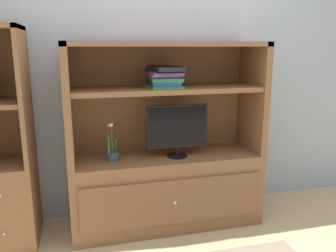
{
  "coord_description": "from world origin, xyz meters",
  "views": [
    {
      "loc": [
        -0.64,
        -2.13,
        1.43
      ],
      "look_at": [
        0.0,
        0.35,
        0.83
      ],
      "focal_mm": 36.6,
      "sensor_mm": 36.0,
      "label": 1
    }
  ],
  "objects_px": {
    "magazine_stack": "(164,77)",
    "bookshelf_tall": "(6,173)",
    "tv_monitor": "(177,129)",
    "potted_plant": "(112,153)",
    "media_console": "(166,168)"
  },
  "relations": [
    {
      "from": "bookshelf_tall",
      "to": "media_console",
      "type": "bearing_deg",
      "value": -0.09
    },
    {
      "from": "tv_monitor",
      "to": "potted_plant",
      "type": "distance_m",
      "value": 0.53
    },
    {
      "from": "media_console",
      "to": "bookshelf_tall",
      "type": "relative_size",
      "value": 0.96
    },
    {
      "from": "tv_monitor",
      "to": "bookshelf_tall",
      "type": "bearing_deg",
      "value": 177.16
    },
    {
      "from": "magazine_stack",
      "to": "bookshelf_tall",
      "type": "distance_m",
      "value": 1.35
    },
    {
      "from": "tv_monitor",
      "to": "magazine_stack",
      "type": "xyz_separation_m",
      "value": [
        -0.09,
        0.05,
        0.4
      ]
    },
    {
      "from": "bookshelf_tall",
      "to": "magazine_stack",
      "type": "bearing_deg",
      "value": -0.41
    },
    {
      "from": "potted_plant",
      "to": "magazine_stack",
      "type": "xyz_separation_m",
      "value": [
        0.41,
        0.01,
        0.57
      ]
    },
    {
      "from": "potted_plant",
      "to": "bookshelf_tall",
      "type": "xyz_separation_m",
      "value": [
        -0.77,
        0.02,
        -0.1
      ]
    },
    {
      "from": "tv_monitor",
      "to": "magazine_stack",
      "type": "height_order",
      "value": "magazine_stack"
    },
    {
      "from": "magazine_stack",
      "to": "bookshelf_tall",
      "type": "height_order",
      "value": "bookshelf_tall"
    },
    {
      "from": "magazine_stack",
      "to": "potted_plant",
      "type": "bearing_deg",
      "value": -178.06
    },
    {
      "from": "tv_monitor",
      "to": "potted_plant",
      "type": "xyz_separation_m",
      "value": [
        -0.5,
        0.04,
        -0.17
      ]
    },
    {
      "from": "media_console",
      "to": "potted_plant",
      "type": "relative_size",
      "value": 5.19
    },
    {
      "from": "tv_monitor",
      "to": "bookshelf_tall",
      "type": "xyz_separation_m",
      "value": [
        -1.27,
        0.06,
        -0.27
      ]
    }
  ]
}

